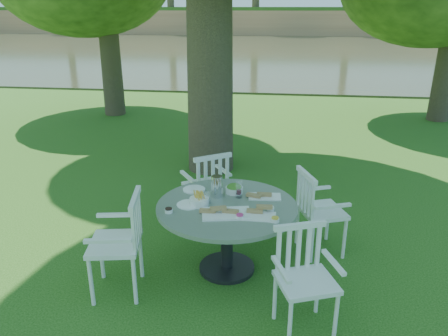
{
  "coord_description": "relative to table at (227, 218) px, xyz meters",
  "views": [
    {
      "loc": [
        0.62,
        -4.25,
        2.51
      ],
      "look_at": [
        0.0,
        0.2,
        0.85
      ],
      "focal_mm": 35.0,
      "sensor_mm": 36.0,
      "label": 1
    }
  ],
  "objects": [
    {
      "name": "ground",
      "position": [
        -0.12,
        0.47,
        -0.58
      ],
      "size": [
        140.0,
        140.0,
        0.0
      ],
      "primitive_type": "plane",
      "color": "#16410D",
      "rests_on": "ground"
    },
    {
      "name": "table",
      "position": [
        0.0,
        0.0,
        0.0
      ],
      "size": [
        1.36,
        1.36,
        0.72
      ],
      "color": "black",
      "rests_on": "ground"
    },
    {
      "name": "chair_ne",
      "position": [
        0.87,
        0.47,
        -0.04
      ],
      "size": [
        0.57,
        0.59,
        0.92
      ],
      "rotation": [
        0.0,
        0.0,
        -4.35
      ],
      "color": "white",
      "rests_on": "ground"
    },
    {
      "name": "chair_nw",
      "position": [
        -0.34,
        0.93,
        -0.03
      ],
      "size": [
        0.64,
        0.63,
        0.93
      ],
      "rotation": [
        0.0,
        0.0,
        -2.54
      ],
      "color": "white",
      "rests_on": "ground"
    },
    {
      "name": "chair_sw",
      "position": [
        -0.87,
        -0.47,
        -0.01
      ],
      "size": [
        0.54,
        0.56,
        0.96
      ],
      "rotation": [
        0.0,
        0.0,
        -1.39
      ],
      "color": "white",
      "rests_on": "ground"
    },
    {
      "name": "chair_se",
      "position": [
        0.71,
        -0.7,
        -0.06
      ],
      "size": [
        0.56,
        0.55,
        0.88
      ],
      "rotation": [
        0.0,
        0.0,
        0.37
      ],
      "color": "white",
      "rests_on": "ground"
    },
    {
      "name": "tableware",
      "position": [
        -0.06,
        0.05,
        0.18
      ],
      "size": [
        1.07,
        0.81,
        0.22
      ],
      "color": "white",
      "rests_on": "table"
    },
    {
      "name": "river",
      "position": [
        -0.12,
        23.47,
        -0.58
      ],
      "size": [
        100.0,
        28.0,
        0.12
      ],
      "primitive_type": "cube",
      "color": "#30331E",
      "rests_on": "ground"
    }
  ]
}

